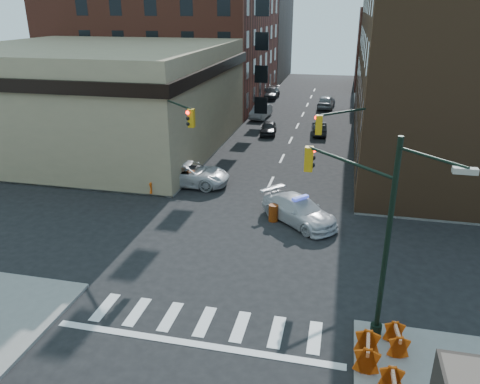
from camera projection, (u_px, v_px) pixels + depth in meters
The scene contains 28 objects.
ground at pixel (241, 245), 25.43m from camera, with size 140.00×140.00×0.00m, color black.
sidewalk_nw at pixel (122, 107), 59.81m from camera, with size 34.00×54.50×0.15m, color gray.
bank_building at pixel (98, 97), 42.21m from camera, with size 22.00×22.00×9.00m, color #978563.
apartment_block at pixel (170, 7), 61.04m from camera, with size 25.00×25.00×24.00m, color brown.
commercial_row_ne at pixel (444, 69), 40.56m from camera, with size 14.00×34.00×14.00m, color #4E331F.
filler_nw at pixel (230, 31), 81.94m from camera, with size 20.00×18.00×16.00m, color brown.
filler_ne at pixel (410, 48), 72.88m from camera, with size 16.00×16.00×12.00m, color brown.
signal_pole_se at pixel (366, 222), 17.48m from camera, with size 5.40×5.27×8.00m.
signal_pole_nw at pixel (170, 137), 29.87m from camera, with size 3.58×3.67×8.00m.
signal_pole_ne at pixel (358, 148), 27.48m from camera, with size 3.67×3.58×8.00m.
tree_ne_near at pixel (373, 100), 46.16m from camera, with size 3.00×3.00×4.85m.
tree_ne_far at pixel (370, 87), 53.41m from camera, with size 3.00×3.00×4.85m.
police_car at pixel (299, 210), 27.89m from camera, with size 2.17×5.33×1.55m, color silver.
pickup at pixel (188, 174), 33.84m from camera, with size 2.77×6.00×1.67m, color silver.
parked_car_wnear at pixel (268, 128), 47.28m from camera, with size 1.53×3.80×1.29m, color black.
parked_car_wfar at pixel (261, 111), 54.16m from camera, with size 1.63×4.69×1.54m, color #96999E.
parked_car_wdeep at pixel (270, 93), 65.55m from camera, with size 2.12×5.21×1.51m, color black.
parked_car_enear at pixel (319, 128), 47.12m from camera, with size 1.35×3.88×1.28m, color black.
parked_car_efar at pixel (326, 102), 59.37m from camera, with size 1.94×4.83×1.65m, color gray.
pedestrian_a at pixel (155, 171), 34.15m from camera, with size 0.57×0.37×1.56m, color black.
pedestrian_b at pixel (108, 172), 33.50m from camera, with size 0.90×0.70×1.84m, color black.
pedestrian_c at pixel (104, 177), 32.83m from camera, with size 0.93×0.39×1.58m, color #1F242F.
barrel_road at pixel (273, 213), 28.16m from camera, with size 0.59×0.59×1.05m, color #BF2F09.
barrel_bank at pixel (191, 179), 33.59m from camera, with size 0.64×0.64×1.14m, color #D36009.
barricade_se_a at pixel (367, 352), 16.63m from camera, with size 1.36×0.68×1.02m, color #C64709, non-canonical shape.
barricade_se_b at pixel (396, 340), 17.33m from camera, with size 1.18×0.59×0.88m, color #D35B09, non-canonical shape.
barricade_nw_a at pixel (148, 186), 32.13m from camera, with size 1.26×0.63×0.95m, color #DA480A, non-canonical shape.
barricade_nw_b at pixel (131, 180), 33.07m from camera, with size 1.32×0.66×0.99m, color #C55109, non-canonical shape.
Camera 1 is at (4.94, -22.01, 12.11)m, focal length 35.00 mm.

